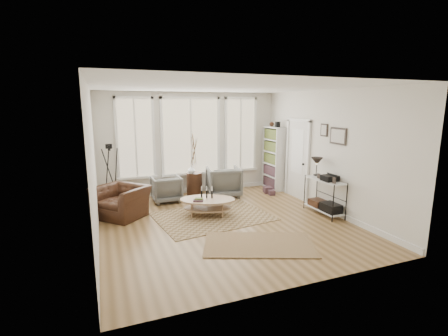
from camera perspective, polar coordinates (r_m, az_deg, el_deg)
name	(u,v)px	position (r m, az deg, el deg)	size (l,w,h in m)	color
room	(226,158)	(6.88, 0.32, 1.70)	(5.50, 5.54, 2.90)	olive
bay_window	(191,138)	(9.39, -5.81, 5.28)	(4.14, 0.12, 2.24)	#D6C18A
door	(297,158)	(9.10, 12.80, 1.79)	(0.09, 1.06, 2.22)	silver
bookcase	(273,158)	(9.95, 8.68, 1.75)	(0.31, 0.85, 2.06)	white
low_shelf	(324,193)	(7.97, 17.23, -4.23)	(0.38, 1.08, 1.30)	white
wall_art	(334,134)	(7.88, 18.82, 5.61)	(0.04, 0.88, 0.44)	black
rug_main	(212,216)	(7.60, -2.04, -8.46)	(2.51, 1.88, 0.01)	brown
rug_runner	(259,244)	(6.19, 6.17, -13.16)	(2.01, 1.12, 0.01)	brown
coffee_table	(207,203)	(7.57, -2.97, -6.09)	(1.47, 1.21, 0.58)	tan
armchair_left	(166,189)	(8.79, -10.11, -3.62)	(0.73, 0.76, 0.69)	slate
armchair_right	(223,181)	(9.14, -0.09, -2.38)	(0.90, 0.92, 0.84)	slate
side_table	(194,165)	(9.15, -5.30, 0.56)	(0.44, 0.44, 1.84)	#3A1F13
vase	(191,170)	(9.05, -5.76, -0.33)	(0.21, 0.21, 0.22)	silver
accent_chair	(121,202)	(7.87, -17.67, -5.64)	(0.95, 1.09, 0.71)	#3A1F13
tripod_camera	(111,177)	(8.72, -19.24, -1.58)	(0.56, 0.56, 1.58)	black
book_stack_near	(268,190)	(9.62, 7.67, -3.82)	(0.22, 0.28, 0.18)	maroon
book_stack_far	(271,192)	(9.43, 8.34, -4.28)	(0.17, 0.21, 0.14)	maroon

